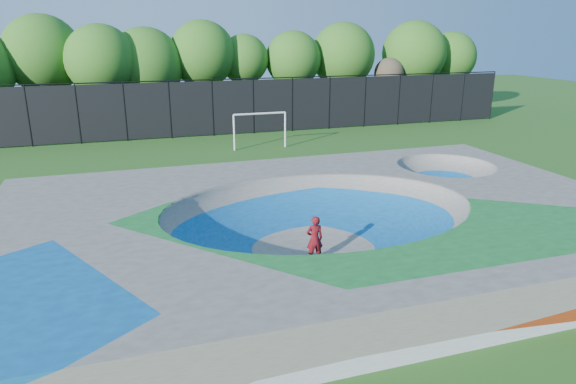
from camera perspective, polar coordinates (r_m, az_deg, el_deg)
name	(u,v)px	position (r m, az deg, el deg)	size (l,w,h in m)	color
ground	(319,245)	(18.31, 3.49, -5.91)	(120.00, 120.00, 0.00)	#235116
skate_deck	(320,225)	(18.03, 3.54, -3.72)	(22.00, 14.00, 1.50)	gray
skater	(315,239)	(16.79, 2.97, -5.23)	(0.57, 0.37, 1.57)	red
skateboard	(314,260)	(17.09, 2.93, -7.58)	(0.78, 0.22, 0.05)	black
soccer_goal	(260,124)	(33.05, -3.14, 7.59)	(3.51, 0.12, 2.32)	silver
fence	(213,107)	(37.50, -8.37, 9.35)	(48.09, 0.09, 4.04)	black
treeline	(181,60)	(42.17, -11.81, 14.20)	(52.31, 7.33, 8.51)	#4B3525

